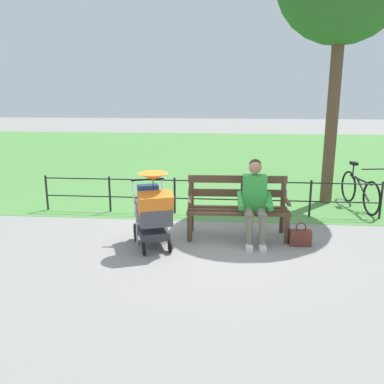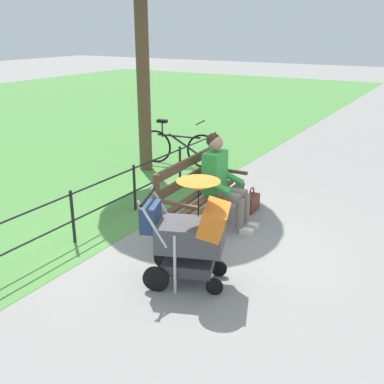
# 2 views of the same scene
# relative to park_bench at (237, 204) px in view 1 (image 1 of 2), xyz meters

# --- Properties ---
(ground_plane) EXTENTS (60.00, 60.00, 0.00)m
(ground_plane) POSITION_rel_park_bench_xyz_m (0.53, 0.12, -0.53)
(ground_plane) COLOR gray
(grass_lawn) EXTENTS (40.00, 16.00, 0.01)m
(grass_lawn) POSITION_rel_park_bench_xyz_m (0.53, -8.68, -0.52)
(grass_lawn) COLOR #518E42
(grass_lawn) RESTS_ON ground
(park_bench) EXTENTS (1.62, 0.66, 0.96)m
(park_bench) POSITION_rel_park_bench_xyz_m (0.00, 0.00, 0.00)
(park_bench) COLOR brown
(park_bench) RESTS_ON ground
(person_on_bench) EXTENTS (0.55, 0.74, 1.28)m
(person_on_bench) POSITION_rel_park_bench_xyz_m (-0.26, 0.22, 0.15)
(person_on_bench) COLOR slate
(person_on_bench) RESTS_ON ground
(stroller) EXTENTS (0.76, 0.99, 1.15)m
(stroller) POSITION_rel_park_bench_xyz_m (1.26, 0.63, 0.07)
(stroller) COLOR black
(stroller) RESTS_ON ground
(handbag) EXTENTS (0.32, 0.14, 0.37)m
(handbag) POSITION_rel_park_bench_xyz_m (-0.95, 0.37, -0.40)
(handbag) COLOR brown
(handbag) RESTS_ON ground
(park_fence) EXTENTS (6.38, 0.04, 0.70)m
(park_fence) POSITION_rel_park_bench_xyz_m (0.53, -1.13, -0.11)
(park_fence) COLOR black
(park_fence) RESTS_ON ground
(bicycle) EXTENTS (0.44, 1.65, 0.89)m
(bicycle) POSITION_rel_park_bench_xyz_m (-2.46, -1.84, -0.16)
(bicycle) COLOR black
(bicycle) RESTS_ON ground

